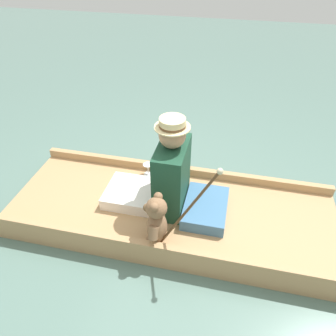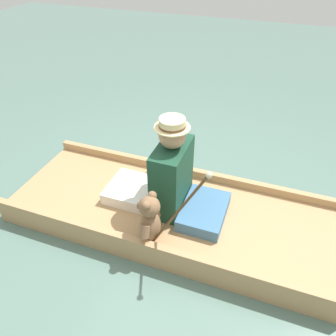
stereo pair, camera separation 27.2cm
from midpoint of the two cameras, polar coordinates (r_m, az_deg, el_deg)
The scene contains 7 objects.
ground_plane at distance 3.07m, azimuth 2.93°, elevation -9.10°, with size 16.00×16.00×0.00m, color slate.
punt_boat at distance 3.01m, azimuth 2.99°, elevation -7.96°, with size 1.08×2.89×0.24m.
seat_cushion at distance 2.87m, azimuth 9.01°, elevation -7.59°, with size 0.52×0.36×0.11m.
seated_person at distance 2.79m, azimuth 2.00°, elevation -1.38°, with size 0.48×0.75×0.88m.
teddy_bear at distance 2.55m, azimuth -0.13°, elevation -9.14°, with size 0.32×0.19×0.45m.
wine_glass at distance 3.27m, azimuth -0.16°, elevation 0.30°, with size 0.10×0.10×0.12m.
walking_cane at distance 2.27m, azimuth 5.90°, elevation -6.91°, with size 0.04×0.44×0.83m.
Camera 2 is at (-2.01, -0.71, 2.21)m, focal length 35.00 mm.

